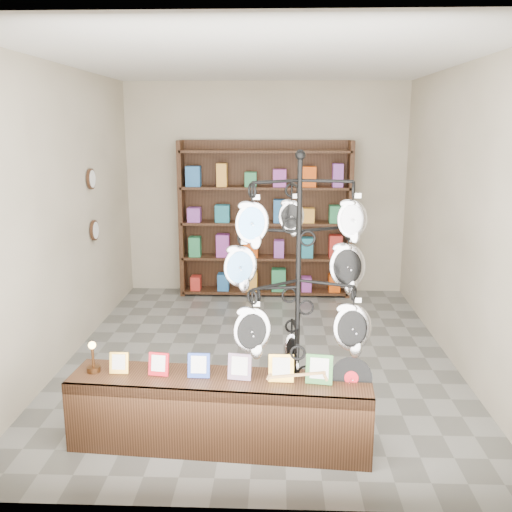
# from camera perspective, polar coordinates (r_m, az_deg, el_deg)

# --- Properties ---
(ground) EXTENTS (5.00, 5.00, 0.00)m
(ground) POSITION_cam_1_polar(r_m,az_deg,el_deg) (6.19, 0.39, -9.90)
(ground) COLOR slate
(ground) RESTS_ON ground
(room_envelope) EXTENTS (5.00, 5.00, 5.00)m
(room_envelope) POSITION_cam_1_polar(r_m,az_deg,el_deg) (5.73, 0.42, 7.42)
(room_envelope) COLOR #C1B39C
(room_envelope) RESTS_ON ground
(display_tree) EXTENTS (1.14, 1.07, 2.24)m
(display_tree) POSITION_cam_1_polar(r_m,az_deg,el_deg) (4.17, 4.24, -2.50)
(display_tree) COLOR black
(display_tree) RESTS_ON ground
(front_shelf) EXTENTS (2.30, 0.64, 0.80)m
(front_shelf) POSITION_cam_1_polar(r_m,az_deg,el_deg) (4.49, -3.63, -15.25)
(front_shelf) COLOR black
(front_shelf) RESTS_ON ground
(back_shelving) EXTENTS (2.42, 0.36, 2.20)m
(back_shelving) POSITION_cam_1_polar(r_m,az_deg,el_deg) (8.11, 0.91, 3.21)
(back_shelving) COLOR black
(back_shelving) RESTS_ON ground
(wall_clocks) EXTENTS (0.03, 0.24, 0.84)m
(wall_clocks) POSITION_cam_1_polar(r_m,az_deg,el_deg) (6.90, -16.01, 4.94)
(wall_clocks) COLOR black
(wall_clocks) RESTS_ON ground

